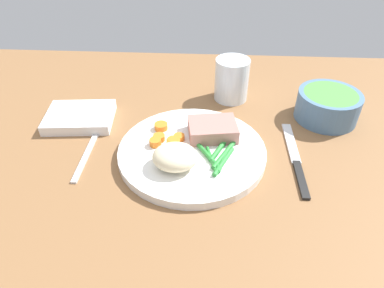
{
  "coord_description": "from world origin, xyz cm",
  "views": [
    {
      "loc": [
        5.31,
        -48.06,
        42.33
      ],
      "look_at": [
        2.52,
        -0.02,
        4.6
      ],
      "focal_mm": 32.23,
      "sensor_mm": 36.0,
      "label": 1
    }
  ],
  "objects_px": {
    "dinner_plate": "(192,152)",
    "salad_bowl": "(328,104)",
    "fork": "(88,151)",
    "meat_portion": "(213,129)",
    "water_glass": "(231,82)",
    "napkin": "(80,117)",
    "knife": "(295,159)"
  },
  "relations": [
    {
      "from": "dinner_plate",
      "to": "salad_bowl",
      "type": "bearing_deg",
      "value": 27.05
    },
    {
      "from": "salad_bowl",
      "to": "fork",
      "type": "bearing_deg",
      "value": -163.06
    },
    {
      "from": "meat_portion",
      "to": "water_glass",
      "type": "relative_size",
      "value": 0.94
    },
    {
      "from": "meat_portion",
      "to": "fork",
      "type": "bearing_deg",
      "value": -168.95
    },
    {
      "from": "meat_portion",
      "to": "napkin",
      "type": "bearing_deg",
      "value": 168.82
    },
    {
      "from": "dinner_plate",
      "to": "meat_portion",
      "type": "relative_size",
      "value": 3.02
    },
    {
      "from": "dinner_plate",
      "to": "napkin",
      "type": "height_order",
      "value": "napkin"
    },
    {
      "from": "knife",
      "to": "water_glass",
      "type": "relative_size",
      "value": 2.2
    },
    {
      "from": "meat_portion",
      "to": "knife",
      "type": "height_order",
      "value": "meat_portion"
    },
    {
      "from": "meat_portion",
      "to": "napkin",
      "type": "distance_m",
      "value": 0.28
    },
    {
      "from": "water_glass",
      "to": "fork",
      "type": "bearing_deg",
      "value": -141.6
    },
    {
      "from": "meat_portion",
      "to": "knife",
      "type": "xyz_separation_m",
      "value": [
        0.15,
        -0.04,
        -0.03
      ]
    },
    {
      "from": "fork",
      "to": "water_glass",
      "type": "distance_m",
      "value": 0.34
    },
    {
      "from": "knife",
      "to": "napkin",
      "type": "distance_m",
      "value": 0.43
    },
    {
      "from": "fork",
      "to": "water_glass",
      "type": "relative_size",
      "value": 1.78
    },
    {
      "from": "dinner_plate",
      "to": "knife",
      "type": "height_order",
      "value": "dinner_plate"
    },
    {
      "from": "dinner_plate",
      "to": "fork",
      "type": "relative_size",
      "value": 1.6
    },
    {
      "from": "knife",
      "to": "napkin",
      "type": "height_order",
      "value": "napkin"
    },
    {
      "from": "water_glass",
      "to": "napkin",
      "type": "distance_m",
      "value": 0.33
    },
    {
      "from": "fork",
      "to": "napkin",
      "type": "distance_m",
      "value": 0.11
    },
    {
      "from": "knife",
      "to": "water_glass",
      "type": "distance_m",
      "value": 0.24
    },
    {
      "from": "salad_bowl",
      "to": "napkin",
      "type": "relative_size",
      "value": 0.95
    },
    {
      "from": "dinner_plate",
      "to": "water_glass",
      "type": "bearing_deg",
      "value": 70.12
    },
    {
      "from": "fork",
      "to": "water_glass",
      "type": "bearing_deg",
      "value": 39.25
    },
    {
      "from": "fork",
      "to": "dinner_plate",
      "type": "bearing_deg",
      "value": 1.62
    },
    {
      "from": "salad_bowl",
      "to": "napkin",
      "type": "distance_m",
      "value": 0.51
    },
    {
      "from": "fork",
      "to": "napkin",
      "type": "bearing_deg",
      "value": 115.4
    },
    {
      "from": "knife",
      "to": "napkin",
      "type": "relative_size",
      "value": 1.54
    },
    {
      "from": "fork",
      "to": "salad_bowl",
      "type": "relative_size",
      "value": 1.32
    },
    {
      "from": "fork",
      "to": "knife",
      "type": "distance_m",
      "value": 0.38
    },
    {
      "from": "dinner_plate",
      "to": "knife",
      "type": "relative_size",
      "value": 1.3
    },
    {
      "from": "water_glass",
      "to": "salad_bowl",
      "type": "height_order",
      "value": "water_glass"
    }
  ]
}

